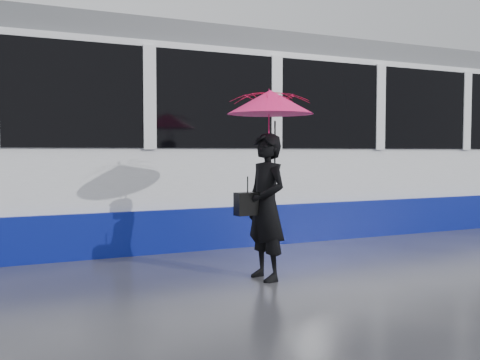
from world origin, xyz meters
name	(u,v)px	position (x,y,z in m)	size (l,w,h in m)	color
ground	(254,265)	(0.00, 0.00, 0.00)	(90.00, 90.00, 0.00)	#2A2A2F
rails	(190,236)	(0.00, 2.50, 0.01)	(34.00, 1.51, 0.02)	#3F3D38
tram	(160,140)	(-0.50, 2.50, 1.64)	(26.00, 2.56, 3.35)	white
woman	(266,207)	(-0.20, -0.72, 0.83)	(0.60, 0.40, 1.65)	black
umbrella	(270,119)	(-0.15, -0.72, 1.81)	(1.09, 1.09, 1.12)	#E41387
handbag	(248,204)	(-0.42, -0.70, 0.87)	(0.31, 0.17, 0.44)	black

